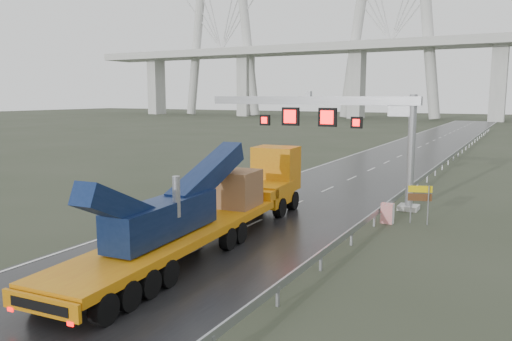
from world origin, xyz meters
The scene contains 7 objects.
ground centered at (0.00, 0.00, 0.00)m, with size 400.00×400.00×0.00m, color #2D3323.
road centered at (0.00, 40.00, 0.01)m, with size 11.00×200.00×0.02m, color black.
guardrail centered at (6.10, 30.00, 0.70)m, with size 0.20×140.00×1.40m, color #92959A, non-canonical shape.
sign_gantry centered at (2.10, 17.99, 5.61)m, with size 14.90×1.20×7.42m.
heavy_haul_truck centered at (-0.21, 7.53, 1.83)m, with size 4.52×20.32×4.73m.
exit_sign_pair centered at (8.15, 14.71, 1.55)m, with size 1.24×0.50×2.22m.
striped_barrier centered at (6.56, 14.00, 0.58)m, with size 0.68×0.37×1.15m, color red.
Camera 1 is at (13.21, -13.52, 7.13)m, focal length 35.00 mm.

